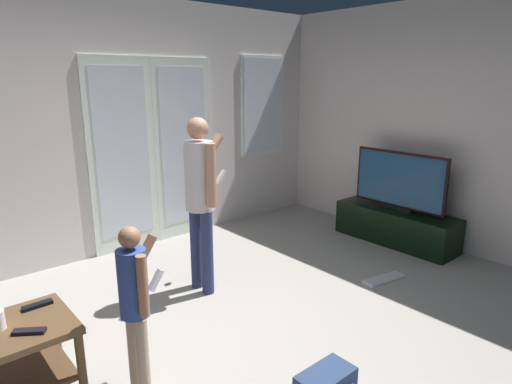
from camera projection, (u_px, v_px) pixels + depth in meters
name	position (u px, v px, depth m)	size (l,w,h in m)	color
ground_plane	(223.00, 360.00, 2.97)	(6.29, 4.70, 0.02)	#A09991
wall_back_with_doors	(92.00, 132.00, 4.40)	(6.29, 0.09, 2.69)	silver
wall_right_plain	(459.00, 128.00, 4.60)	(0.06, 4.70, 2.66)	silver
tv_stand	(396.00, 226.00, 5.01)	(0.45, 1.38, 0.39)	black
flat_screen_tv	(399.00, 181.00, 4.88)	(0.08, 1.10, 0.66)	black
person_adult	(201.00, 190.00, 3.71)	(0.53, 0.43, 1.53)	navy
person_child	(135.00, 297.00, 2.50)	(0.34, 0.29, 1.06)	tan
loose_keyboard	(384.00, 279.00, 4.11)	(0.46, 0.21, 0.02)	white
tv_remote_black	(29.00, 331.00, 2.37)	(0.17, 0.05, 0.02)	black
dvd_remote_slim	(38.00, 305.00, 2.65)	(0.17, 0.05, 0.02)	black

